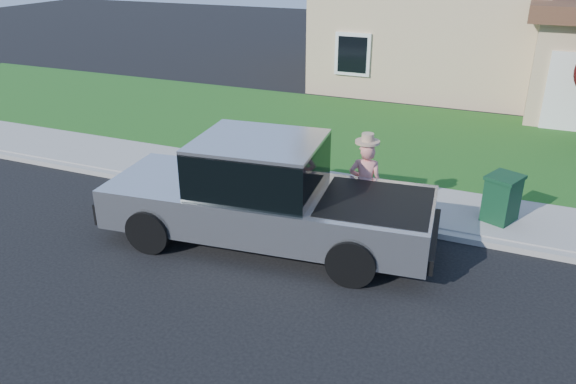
% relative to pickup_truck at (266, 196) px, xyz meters
% --- Properties ---
extents(ground, '(80.00, 80.00, 0.00)m').
position_rel_pickup_truck_xyz_m(ground, '(0.53, -1.45, -0.95)').
color(ground, black).
rests_on(ground, ground).
extents(curb, '(40.00, 0.20, 0.12)m').
position_rel_pickup_truck_xyz_m(curb, '(1.53, 1.45, -0.89)').
color(curb, gray).
rests_on(curb, ground).
extents(sidewalk, '(40.00, 2.00, 0.15)m').
position_rel_pickup_truck_xyz_m(sidewalk, '(1.53, 2.55, -0.88)').
color(sidewalk, gray).
rests_on(sidewalk, ground).
extents(lawn, '(40.00, 7.00, 0.10)m').
position_rel_pickup_truck_xyz_m(lawn, '(1.53, 7.05, -0.90)').
color(lawn, '#154C19').
rests_on(lawn, ground).
extents(house, '(14.00, 11.30, 6.85)m').
position_rel_pickup_truck_xyz_m(house, '(1.84, 14.93, 2.21)').
color(house, tan).
rests_on(house, ground).
extents(pickup_truck, '(6.40, 2.72, 2.04)m').
position_rel_pickup_truck_xyz_m(pickup_truck, '(0.00, 0.00, 0.00)').
color(pickup_truck, black).
rests_on(pickup_truck, ground).
extents(woman, '(0.71, 0.54, 1.95)m').
position_rel_pickup_truck_xyz_m(woman, '(1.52, 1.36, -0.03)').
color(woman, '#E2857C').
rests_on(woman, ground).
extents(trash_bin, '(0.80, 0.85, 0.96)m').
position_rel_pickup_truck_xyz_m(trash_bin, '(4.05, 2.37, -0.32)').
color(trash_bin, '#0E341D').
rests_on(trash_bin, sidewalk).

